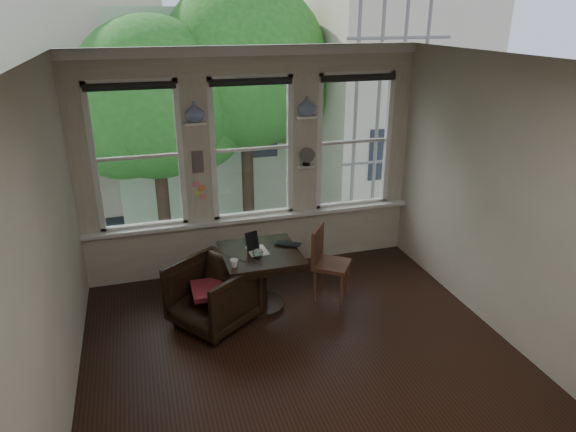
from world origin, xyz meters
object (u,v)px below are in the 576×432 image
object	(u,v)px
laptop	(286,246)
mug	(234,263)
armchair_left	(212,295)
side_chair_right	(332,264)
table	(261,280)

from	to	relation	value
laptop	mug	xyz separation A→B (m)	(-0.70, -0.34, 0.03)
armchair_left	laptop	world-z (taller)	laptop
laptop	mug	distance (m)	0.78
armchair_left	mug	world-z (taller)	mug
side_chair_right	laptop	distance (m)	0.65
table	armchair_left	world-z (taller)	armchair_left
side_chair_right	laptop	bearing A→B (deg)	120.02
side_chair_right	mug	bearing A→B (deg)	138.19
table	armchair_left	xyz separation A→B (m)	(-0.62, -0.18, 0.00)
side_chair_right	laptop	world-z (taller)	side_chair_right
laptop	side_chair_right	bearing A→B (deg)	27.88
side_chair_right	armchair_left	bearing A→B (deg)	132.58
table	laptop	bearing A→B (deg)	8.88
table	side_chair_right	xyz separation A→B (m)	(0.90, -0.01, 0.09)
laptop	mug	size ratio (longest dim) A/B	3.47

